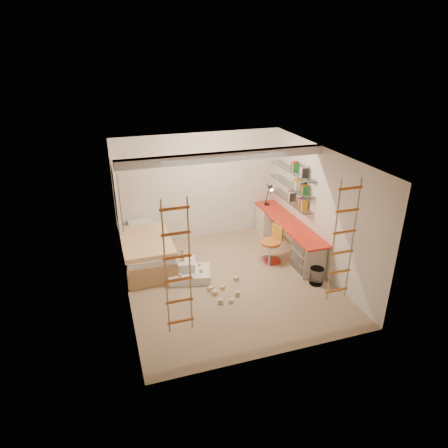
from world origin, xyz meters
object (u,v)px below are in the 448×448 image
object	(u,v)px
bed	(146,250)
swivel_chair	(271,250)
play_platform	(188,271)
desk	(287,235)

from	to	relation	value
bed	swivel_chair	world-z (taller)	swivel_chair
bed	play_platform	world-z (taller)	bed
desk	play_platform	bearing A→B (deg)	-169.16
bed	swivel_chair	bearing A→B (deg)	-16.65
play_platform	swivel_chair	bearing A→B (deg)	1.74
bed	play_platform	xyz separation A→B (m)	(0.72, -0.84, -0.19)
desk	swivel_chair	distance (m)	0.73
play_platform	desk	bearing A→B (deg)	10.84
swivel_chair	bed	bearing A→B (deg)	163.35
desk	play_platform	size ratio (longest dim) A/B	2.91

